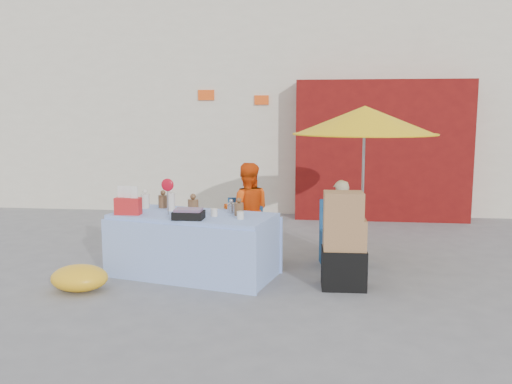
# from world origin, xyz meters

# --- Properties ---
(ground) EXTENTS (80.00, 80.00, 0.00)m
(ground) POSITION_xyz_m (0.00, 0.00, 0.00)
(ground) COLOR slate
(ground) RESTS_ON ground
(backdrop) EXTENTS (14.00, 8.00, 7.80)m
(backdrop) POSITION_xyz_m (0.52, 7.52, 3.10)
(backdrop) COLOR silver
(backdrop) RESTS_ON ground
(market_table) EXTENTS (2.17, 1.39, 1.21)m
(market_table) POSITION_xyz_m (-0.48, 0.22, 0.40)
(market_table) COLOR #9CB8FA
(market_table) RESTS_ON ground
(chair_left) EXTENTS (0.54, 0.54, 0.85)m
(chair_left) POSITION_xyz_m (0.08, 0.88, 0.26)
(chair_left) COLOR navy
(chair_left) RESTS_ON ground
(chair_right) EXTENTS (0.54, 0.54, 0.85)m
(chair_right) POSITION_xyz_m (1.33, 0.88, 0.26)
(chair_right) COLOR navy
(chair_right) RESTS_ON ground
(vendor_orange) EXTENTS (0.72, 0.60, 1.34)m
(vendor_orange) POSITION_xyz_m (0.08, 1.02, 0.67)
(vendor_orange) COLOR #F24C0C
(vendor_orange) RESTS_ON ground
(vendor_beige) EXTENTS (0.44, 0.33, 1.12)m
(vendor_beige) POSITION_xyz_m (1.33, 1.02, 0.56)
(vendor_beige) COLOR #C2B489
(vendor_beige) RESTS_ON ground
(umbrella) EXTENTS (1.90, 1.90, 2.09)m
(umbrella) POSITION_xyz_m (1.63, 1.17, 1.89)
(umbrella) COLOR gray
(umbrella) RESTS_ON ground
(box_stack) EXTENTS (0.52, 0.43, 1.12)m
(box_stack) POSITION_xyz_m (1.34, -0.06, 0.51)
(box_stack) COLOR black
(box_stack) RESTS_ON ground
(tarp_bundle) EXTENTS (0.79, 0.71, 0.29)m
(tarp_bundle) POSITION_xyz_m (-1.62, -0.52, 0.15)
(tarp_bundle) COLOR yellow
(tarp_bundle) RESTS_ON ground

